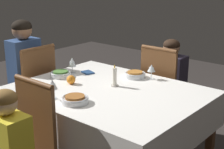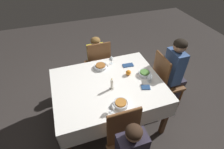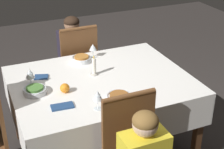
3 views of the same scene
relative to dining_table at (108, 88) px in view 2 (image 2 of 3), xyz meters
name	(u,v)px [view 2 (image 2 of 3)]	position (x,y,z in m)	size (l,w,h in m)	color
ground_plane	(109,117)	(0.00, 0.00, -0.67)	(8.00, 8.00, 0.00)	#332D2B
dining_table	(108,88)	(0.00, 0.00, 0.00)	(1.48, 1.15, 0.75)	white
chair_west	(164,80)	(-0.95, -0.03, -0.15)	(0.42, 0.42, 0.99)	brown
chair_south	(98,64)	(-0.07, -0.79, -0.15)	(0.42, 0.42, 0.99)	brown
chair_north	(127,145)	(0.03, 0.79, -0.15)	(0.42, 0.42, 0.99)	brown
person_adult_denim	(176,70)	(-1.11, -0.03, 0.02)	(0.34, 0.30, 1.23)	#383342
person_child_yellow	(96,57)	(-0.07, -0.96, -0.13)	(0.30, 0.33, 0.98)	#383342
bowl_west	(145,73)	(-0.56, -0.01, 0.11)	(0.18, 0.18, 0.06)	silver
wine_glass_west	(150,76)	(-0.56, 0.13, 0.19)	(0.07, 0.07, 0.15)	white
bowl_south	(100,66)	(0.00, -0.37, 0.11)	(0.20, 0.20, 0.06)	silver
wine_glass_south	(111,58)	(-0.19, -0.42, 0.19)	(0.07, 0.07, 0.15)	white
bowl_north	(121,104)	(-0.03, 0.40, 0.11)	(0.18, 0.18, 0.06)	silver
wine_glass_north	(111,106)	(0.10, 0.46, 0.18)	(0.07, 0.07, 0.13)	white
candle_centerpiece	(112,85)	(-0.02, 0.10, 0.15)	(0.06, 0.06, 0.18)	beige
orange_fruit	(128,73)	(-0.34, -0.09, 0.12)	(0.08, 0.08, 0.08)	orange
napkin_red_folded	(128,65)	(-0.42, -0.29, 0.09)	(0.17, 0.10, 0.01)	navy
napkin_spare_side	(146,87)	(-0.45, 0.23, 0.09)	(0.14, 0.12, 0.01)	navy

